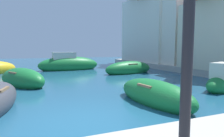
# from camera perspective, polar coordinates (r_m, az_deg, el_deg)

# --- Properties ---
(ground) EXTENTS (80.00, 80.00, 0.00)m
(ground) POSITION_cam_1_polar(r_m,az_deg,el_deg) (5.69, -8.30, -15.10)
(ground) COLOR #1E5170
(quay_promenade) EXTENTS (44.00, 32.00, 0.50)m
(quay_promenade) POSITION_cam_1_polar(r_m,az_deg,el_deg) (7.53, 26.80, -8.48)
(quay_promenade) COLOR #ADA89E
(quay_promenade) RESTS_ON ground
(moored_boat_1) EXTENTS (4.72, 2.33, 1.31)m
(moored_boat_1) POSITION_cam_1_polar(r_m,az_deg,el_deg) (16.22, 4.98, -0.11)
(moored_boat_1) COLOR #197233
(moored_boat_1) RESTS_ON ground
(moored_boat_2) EXTENTS (3.13, 3.81, 1.27)m
(moored_boat_2) POSITION_cam_1_polar(r_m,az_deg,el_deg) (11.78, -24.87, -2.91)
(moored_boat_2) COLOR #197233
(moored_boat_2) RESTS_ON ground
(moored_boat_5) EXTENTS (1.74, 3.92, 1.14)m
(moored_boat_5) POSITION_cam_1_polar(r_m,az_deg,el_deg) (7.50, 12.22, -7.50)
(moored_boat_5) COLOR #197233
(moored_boat_5) RESTS_ON ground
(moored_boat_6) EXTENTS (5.86, 2.26, 2.09)m
(moored_boat_6) POSITION_cam_1_polar(r_m,az_deg,el_deg) (19.20, -12.60, 1.19)
(moored_boat_6) COLOR #197233
(moored_boat_6) RESTS_ON ground
(moored_boat_7) EXTENTS (3.37, 2.11, 1.61)m
(moored_boat_7) POSITION_cam_1_polar(r_m,az_deg,el_deg) (11.06, 30.15, -3.41)
(moored_boat_7) COLOR #197233
(moored_boat_7) RESTS_ON ground
(waterfront_building_annex) EXTENTS (5.31, 9.95, 8.08)m
(waterfront_building_annex) POSITION_cam_1_polar(r_m,az_deg,el_deg) (23.79, 15.63, 11.76)
(waterfront_building_annex) COLOR silver
(waterfront_building_annex) RESTS_ON quay_promenade
(waterfront_building_far) EXTENTS (5.91, 9.38, 8.81)m
(waterfront_building_far) POSITION_cam_1_polar(r_m,az_deg,el_deg) (25.32, 13.07, 12.30)
(waterfront_building_far) COLOR silver
(waterfront_building_far) RESTS_ON quay_promenade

